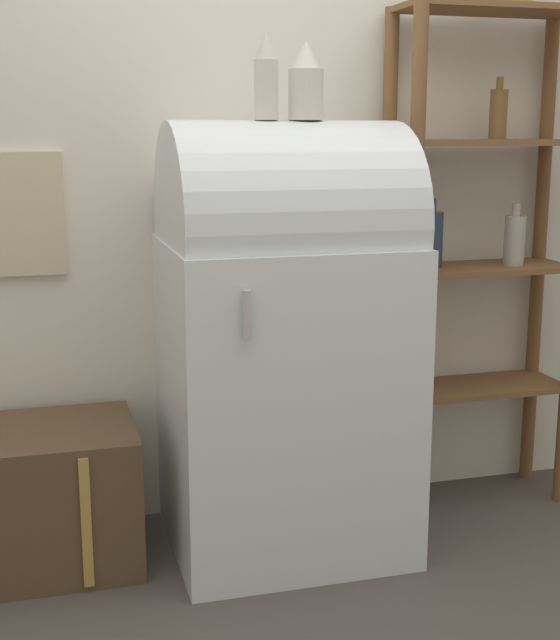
{
  "coord_description": "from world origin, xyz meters",
  "views": [
    {
      "loc": [
        -0.76,
        -2.43,
        1.35
      ],
      "look_at": [
        -0.01,
        0.22,
        0.76
      ],
      "focal_mm": 50.0,
      "sensor_mm": 36.0,
      "label": 1
    }
  ],
  "objects": [
    {
      "name": "shelf_unit",
      "position": [
        0.76,
        0.39,
        0.98
      ],
      "size": [
        0.67,
        0.29,
        1.75
      ],
      "color": "brown",
      "rests_on": "ground_plane"
    },
    {
      "name": "vase_left",
      "position": [
        -0.06,
        0.22,
        1.5
      ],
      "size": [
        0.07,
        0.07,
        0.27
      ],
      "color": "beige",
      "rests_on": "refrigerator"
    },
    {
      "name": "refrigerator",
      "position": [
        -0.0,
        0.22,
        0.71
      ],
      "size": [
        0.74,
        0.68,
        1.38
      ],
      "color": "silver",
      "rests_on": "ground_plane"
    },
    {
      "name": "wall_back",
      "position": [
        -0.01,
        0.57,
        1.35
      ],
      "size": [
        7.0,
        0.09,
        2.7
      ],
      "color": "silver",
      "rests_on": "ground_plane"
    },
    {
      "name": "suitcase_trunk",
      "position": [
        -0.86,
        0.28,
        0.22
      ],
      "size": [
        0.76,
        0.47,
        0.44
      ],
      "color": "brown",
      "rests_on": "ground_plane"
    },
    {
      "name": "ground_plane",
      "position": [
        0.0,
        0.0,
        0.0
      ],
      "size": [
        12.0,
        12.0,
        0.0
      ],
      "primitive_type": "plane",
      "color": "#4C4742"
    },
    {
      "name": "vase_center",
      "position": [
        0.06,
        0.21,
        1.48
      ],
      "size": [
        0.11,
        0.11,
        0.23
      ],
      "color": "beige",
      "rests_on": "refrigerator"
    }
  ]
}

